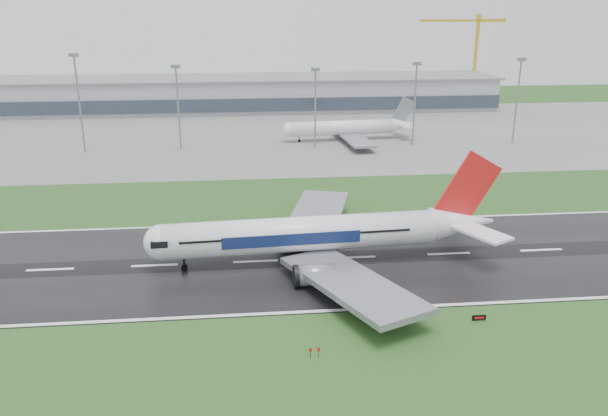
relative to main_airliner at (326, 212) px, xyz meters
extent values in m
plane|color=#20481A|center=(-14.00, 1.25, -10.47)|extent=(520.00, 520.00, 0.00)
cube|color=black|center=(-14.00, 1.25, -10.42)|extent=(400.00, 45.00, 0.10)
cube|color=slate|center=(-14.00, 126.25, -10.43)|extent=(400.00, 130.00, 0.08)
cube|color=#93959E|center=(-14.00, 186.25, -2.97)|extent=(240.00, 36.00, 15.00)
cylinder|color=gray|center=(-71.13, 101.25, 5.78)|extent=(0.64, 0.64, 32.49)
cylinder|color=gray|center=(-38.08, 101.25, 3.77)|extent=(0.64, 0.64, 28.48)
cylinder|color=gray|center=(9.70, 101.25, 3.04)|extent=(0.64, 0.64, 27.02)
cylinder|color=gray|center=(45.70, 101.25, 3.86)|extent=(0.64, 0.64, 28.67)
cylinder|color=gray|center=(83.86, 101.25, 4.44)|extent=(0.64, 0.64, 29.81)
camera|label=1|loc=(-15.22, -110.09, 38.70)|focal=35.52mm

